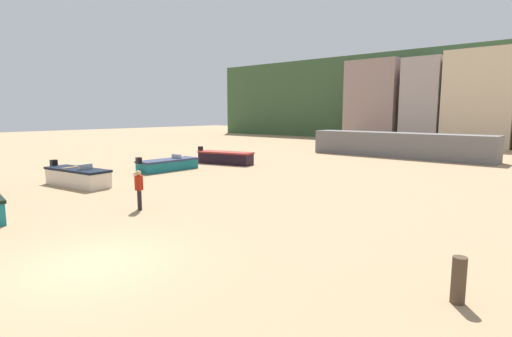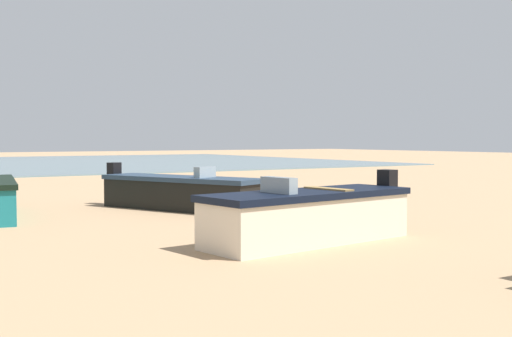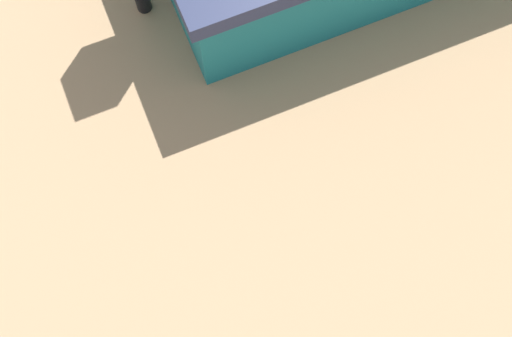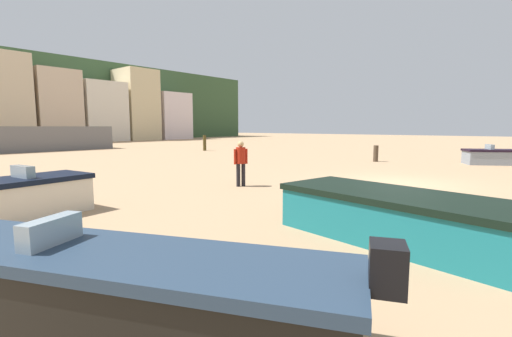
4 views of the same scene
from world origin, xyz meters
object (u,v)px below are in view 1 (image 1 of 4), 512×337
object	(u,v)px
boat_teal_4	(168,165)
mooring_post_near_water	(459,280)
boat_cream_2	(78,177)
boat_black_1	(225,158)
beach_walker_foreground	(139,187)

from	to	relation	value
boat_teal_4	mooring_post_near_water	world-z (taller)	boat_teal_4
boat_cream_2	mooring_post_near_water	xyz separation A→B (m)	(19.20, -1.05, 0.01)
boat_black_1	mooring_post_near_water	size ratio (longest dim) A/B	4.71
boat_black_1	boat_cream_2	bearing A→B (deg)	-11.72
mooring_post_near_water	beach_walker_foreground	bearing A→B (deg)	179.04
boat_cream_2	mooring_post_near_water	distance (m)	19.22
mooring_post_near_water	beach_walker_foreground	size ratio (longest dim) A/B	0.61
boat_black_1	mooring_post_near_water	world-z (taller)	boat_black_1
mooring_post_near_water	boat_cream_2	bearing A→B (deg)	176.88
boat_teal_4	mooring_post_near_water	size ratio (longest dim) A/B	4.57
boat_teal_4	boat_black_1	bearing A→B (deg)	84.02
boat_cream_2	beach_walker_foreground	size ratio (longest dim) A/B	2.82
mooring_post_near_water	beach_walker_foreground	xyz separation A→B (m)	(-11.97, 0.20, 0.46)
boat_teal_4	beach_walker_foreground	xyz separation A→B (m)	(8.23, -7.53, 0.56)
boat_black_1	beach_walker_foreground	distance (m)	14.71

